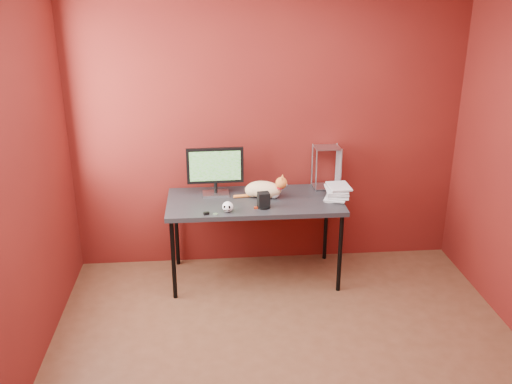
{
  "coord_description": "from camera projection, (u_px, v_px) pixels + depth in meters",
  "views": [
    {
      "loc": [
        -0.53,
        -3.17,
        2.56
      ],
      "look_at": [
        -0.16,
        1.15,
        0.91
      ],
      "focal_mm": 40.0,
      "sensor_mm": 36.0,
      "label": 1
    }
  ],
  "objects": [
    {
      "name": "cat",
      "position": [
        264.0,
        189.0,
        4.93
      ],
      "size": [
        0.46,
        0.25,
        0.22
      ],
      "rotation": [
        0.0,
        0.0,
        -0.32
      ],
      "color": "orange",
      "rests_on": "desk"
    },
    {
      "name": "monitor",
      "position": [
        215.0,
        169.0,
        4.93
      ],
      "size": [
        0.49,
        0.16,
        0.43
      ],
      "rotation": [
        0.0,
        0.0,
        0.03
      ],
      "color": "#A8A7AC",
      "rests_on": "desk"
    },
    {
      "name": "book_stack",
      "position": [
        330.0,
        129.0,
        4.74
      ],
      "size": [
        0.26,
        0.29,
        1.22
      ],
      "rotation": [
        0.0,
        0.0,
        -0.16
      ],
      "color": "beige",
      "rests_on": "desk"
    },
    {
      "name": "desk",
      "position": [
        255.0,
        205.0,
        4.92
      ],
      "size": [
        1.5,
        0.7,
        0.75
      ],
      "color": "black",
      "rests_on": "ground"
    },
    {
      "name": "black_gadget",
      "position": [
        206.0,
        213.0,
        4.59
      ],
      "size": [
        0.05,
        0.04,
        0.02
      ],
      "primitive_type": "cube",
      "rotation": [
        0.0,
        0.0,
        0.35
      ],
      "color": "black",
      "rests_on": "desk"
    },
    {
      "name": "washer",
      "position": [
        215.0,
        214.0,
        4.6
      ],
      "size": [
        0.04,
        0.04,
        0.0
      ],
      "primitive_type": "cylinder",
      "color": "#A8A7AC",
      "rests_on": "desk"
    },
    {
      "name": "pocket_knife",
      "position": [
        259.0,
        208.0,
        4.72
      ],
      "size": [
        0.08,
        0.02,
        0.02
      ],
      "primitive_type": "cube",
      "rotation": [
        0.0,
        0.0,
        -0.02
      ],
      "color": "#9E220C",
      "rests_on": "desk"
    },
    {
      "name": "room",
      "position": [
        299.0,
        175.0,
        3.39
      ],
      "size": [
        3.52,
        3.52,
        2.61
      ],
      "color": "#512E1C",
      "rests_on": "ground"
    },
    {
      "name": "skull_mug",
      "position": [
        228.0,
        207.0,
        4.63
      ],
      "size": [
        0.09,
        0.09,
        0.09
      ],
      "rotation": [
        0.0,
        0.0,
        -0.2
      ],
      "color": "white",
      "rests_on": "desk"
    },
    {
      "name": "wire_rack",
      "position": [
        326.0,
        167.0,
        5.12
      ],
      "size": [
        0.24,
        0.2,
        0.39
      ],
      "rotation": [
        0.0,
        0.0,
        0.02
      ],
      "color": "#A8A7AC",
      "rests_on": "desk"
    },
    {
      "name": "speaker",
      "position": [
        264.0,
        201.0,
        4.72
      ],
      "size": [
        0.12,
        0.12,
        0.13
      ],
      "rotation": [
        0.0,
        0.0,
        0.13
      ],
      "color": "black",
      "rests_on": "desk"
    }
  ]
}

